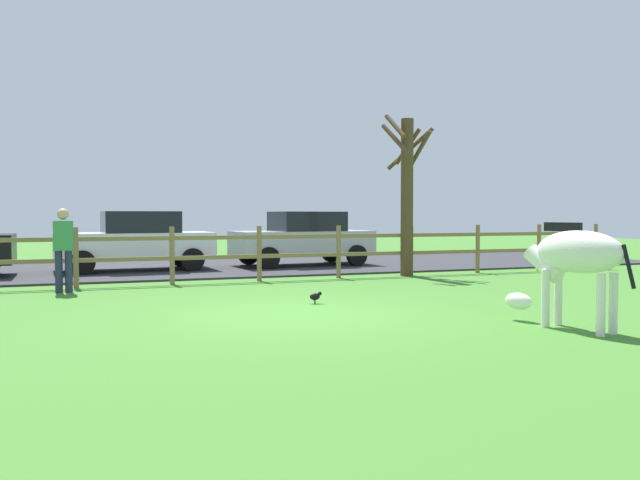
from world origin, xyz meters
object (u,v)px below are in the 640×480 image
Objects in this scene: bare_tree at (407,189)px; zebra at (573,259)px; crow_on_grass at (315,296)px; visitor_near_fence at (63,246)px; parked_car_white at (136,240)px; parked_car_silver at (303,238)px.

zebra is (-1.55, -7.48, -1.23)m from bare_tree.
crow_on_grass is at bearing -134.30° from bare_tree.
visitor_near_fence is at bearing -174.48° from bare_tree.
bare_tree reaches higher than parked_car_white.
parked_car_silver is (0.02, 10.92, -0.08)m from zebra.
zebra is 9.26m from visitor_near_fence.
zebra is at bearing -101.73° from bare_tree.
parked_car_white and parked_car_silver have the same top height.
parked_car_silver is (-1.54, 3.44, -1.31)m from bare_tree.
parked_car_white is at bearing -179.27° from parked_car_silver.
visitor_near_fence is (-7.93, -0.77, -1.25)m from bare_tree.
zebra is at bearing -66.67° from parked_car_white.
bare_tree is at bearing -65.89° from parked_car_silver.
bare_tree is 7.21m from parked_car_white.
parked_car_silver reaches higher than zebra.
parked_car_silver reaches higher than crow_on_grass.
visitor_near_fence is at bearing 141.60° from crow_on_grass.
zebra reaches higher than crow_on_grass.
parked_car_white is at bearing 113.33° from zebra.
bare_tree reaches higher than visitor_near_fence.
bare_tree is at bearing 78.27° from zebra.
crow_on_grass is 5.23m from visitor_near_fence.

